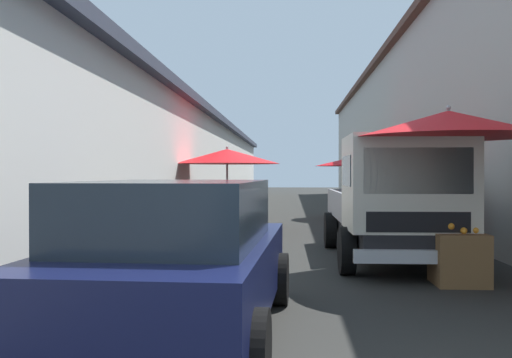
# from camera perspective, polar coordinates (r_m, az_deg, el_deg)

# --- Properties ---
(ground) EXTENTS (90.00, 90.00, 0.00)m
(ground) POSITION_cam_1_polar(r_m,az_deg,el_deg) (15.83, 4.96, -4.93)
(ground) COLOR #282826
(building_left_whitewash) EXTENTS (49.80, 7.50, 3.75)m
(building_left_whitewash) POSITION_cam_1_polar(r_m,az_deg,el_deg) (19.09, -15.85, 1.64)
(building_left_whitewash) COLOR silver
(building_left_whitewash) RESTS_ON ground
(fruit_stall_near_left) EXTENTS (2.87, 2.87, 2.18)m
(fruit_stall_near_left) POSITION_cam_1_polar(r_m,az_deg,el_deg) (19.02, 10.33, 1.07)
(fruit_stall_near_left) COLOR #9E9EA3
(fruit_stall_near_left) RESTS_ON ground
(fruit_stall_near_right) EXTENTS (2.31, 2.31, 2.10)m
(fruit_stall_near_right) POSITION_cam_1_polar(r_m,az_deg,el_deg) (11.81, 14.96, 0.91)
(fruit_stall_near_right) COLOR #9E9EA3
(fruit_stall_near_right) RESTS_ON ground
(fruit_stall_far_left) EXTENTS (2.57, 2.57, 2.46)m
(fruit_stall_far_left) POSITION_cam_1_polar(r_m,az_deg,el_deg) (8.16, 19.08, 3.70)
(fruit_stall_far_left) COLOR #9E9EA3
(fruit_stall_far_left) RESTS_ON ground
(fruit_stall_far_right) EXTENTS (2.81, 2.81, 2.24)m
(fruit_stall_far_right) POSITION_cam_1_polar(r_m,az_deg,el_deg) (14.85, -2.87, 1.42)
(fruit_stall_far_right) COLOR #9E9EA3
(fruit_stall_far_right) RESTS_ON ground
(hatchback_car) EXTENTS (3.98, 2.06, 1.45)m
(hatchback_car) POSITION_cam_1_polar(r_m,az_deg,el_deg) (5.30, -8.01, -7.92)
(hatchback_car) COLOR #0F1438
(hatchback_car) RESTS_ON ground
(delivery_truck) EXTENTS (4.94, 2.01, 2.08)m
(delivery_truck) POSITION_cam_1_polar(r_m,az_deg,el_deg) (9.31, 14.12, -2.39)
(delivery_truck) COLOR black
(delivery_truck) RESTS_ON ground
(vendor_by_crates) EXTENTS (0.65, 0.29, 1.66)m
(vendor_by_crates) POSITION_cam_1_polar(r_m,az_deg,el_deg) (14.81, 9.76, -1.59)
(vendor_by_crates) COLOR #232328
(vendor_by_crates) RESTS_ON ground
(parked_scooter) EXTENTS (1.69, 0.36, 1.14)m
(parked_scooter) POSITION_cam_1_polar(r_m,az_deg,el_deg) (10.84, -4.25, -5.10)
(parked_scooter) COLOR black
(parked_scooter) RESTS_ON ground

